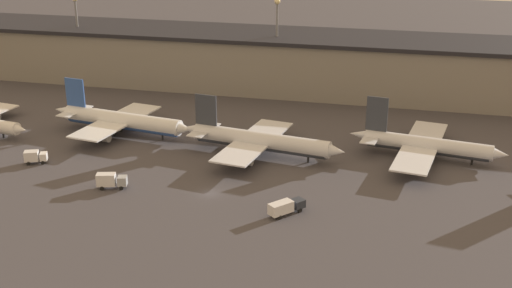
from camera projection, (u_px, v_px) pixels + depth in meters
The scene contains 10 objects.
ground at pixel (210, 193), 132.20m from camera, with size 600.00×600.00×0.00m, color #423F44.
terminal_building at pixel (287, 61), 202.62m from camera, with size 243.98×28.07×17.64m.
airplane_1 at pixel (121, 121), 164.56m from camera, with size 41.62×30.72×13.37m.
airplane_2 at pixel (259, 141), 150.97m from camera, with size 41.80×31.91×13.28m.
airplane_3 at pixel (425, 145), 149.15m from camera, with size 36.46×35.88×13.57m.
service_vehicle_1 at pixel (286, 207), 122.70m from camera, with size 6.70×7.36×2.88m.
service_vehicle_2 at pixel (111, 180), 133.84m from camera, with size 6.55×3.62×3.33m.
service_vehicle_4 at pixel (35, 156), 146.69m from camera, with size 5.42×3.97×3.03m.
lamp_post_0 at pixel (78, 28), 210.68m from camera, with size 1.80×1.80×27.67m.
lamp_post_1 at pixel (277, 35), 195.55m from camera, with size 1.80×1.80×29.08m.
Camera 1 is at (37.73, -114.21, 56.62)m, focal length 45.00 mm.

